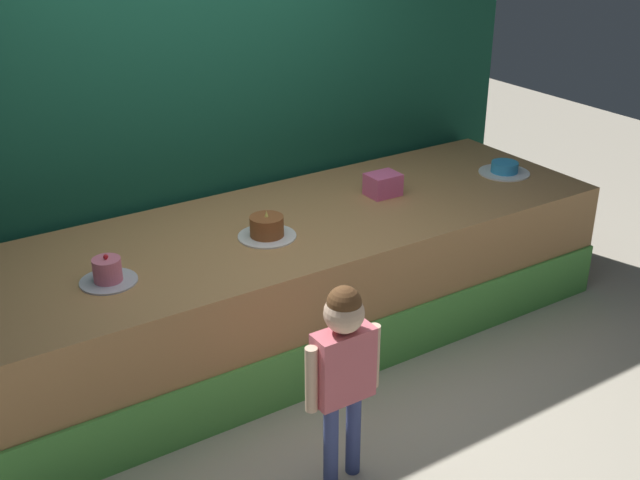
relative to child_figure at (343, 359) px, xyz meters
The scene contains 8 objects.
ground_plane 0.94m from the child_figure, 67.13° to the left, with size 12.00×12.00×0.00m, color #BCB29E.
stage_platform 1.29m from the child_figure, 78.11° to the left, with size 4.38×1.27×0.75m.
curtain_backdrop 2.11m from the child_figure, 82.45° to the left, with size 4.84×0.08×2.75m, color #144C38.
child_figure is the anchor object (origin of this frame).
pink_box 1.76m from the child_figure, 47.22° to the left, with size 0.20×0.16×0.14m, color pink.
cake_left 1.29m from the child_figure, 121.50° to the left, with size 0.29×0.29×0.15m.
cake_center 1.17m from the child_figure, 77.05° to the left, with size 0.33×0.33×0.16m.
cake_right 2.42m from the child_figure, 28.49° to the left, with size 0.34×0.34×0.08m.
Camera 1 is at (-1.97, -3.04, 2.62)m, focal length 44.67 mm.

